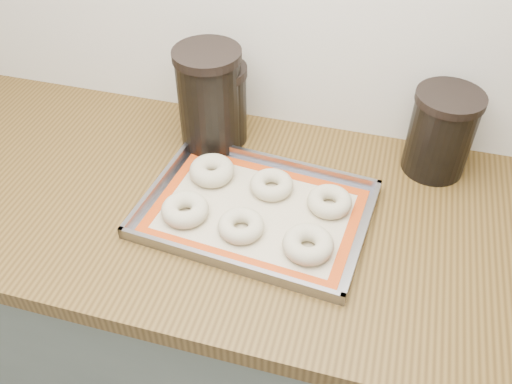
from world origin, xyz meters
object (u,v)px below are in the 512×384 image
(bagel_front_left, at_px, (185,210))
(bagel_back_left, at_px, (212,170))
(baking_tray, at_px, (256,211))
(bagel_back_mid, at_px, (272,185))
(canister_mid, at_px, (221,104))
(bagel_back_right, at_px, (330,202))
(bagel_front_mid, at_px, (241,226))
(canister_left, at_px, (210,99))
(canister_right, at_px, (441,133))
(bagel_front_right, at_px, (308,244))

(bagel_front_left, xyz_separation_m, bagel_back_left, (0.01, 0.13, 0.00))
(baking_tray, relative_size, bagel_back_mid, 5.23)
(canister_mid, bearing_deg, bagel_back_mid, -43.82)
(bagel_back_left, bearing_deg, bagel_back_right, -5.45)
(bagel_front_mid, height_order, bagel_back_right, same)
(canister_left, xyz_separation_m, canister_right, (0.52, 0.04, -0.02))
(bagel_back_right, bearing_deg, canister_left, 153.49)
(bagel_front_left, bearing_deg, canister_left, 96.79)
(baking_tray, distance_m, canister_mid, 0.29)
(baking_tray, relative_size, bagel_front_mid, 5.24)
(bagel_front_left, bearing_deg, bagel_front_right, -5.58)
(bagel_front_left, height_order, bagel_back_right, bagel_front_left)
(bagel_back_mid, bearing_deg, bagel_back_right, -8.31)
(bagel_back_left, xyz_separation_m, bagel_back_right, (0.27, -0.03, -0.00))
(baking_tray, xyz_separation_m, bagel_front_right, (0.13, -0.08, 0.02))
(baking_tray, relative_size, canister_left, 2.01)
(bagel_front_mid, height_order, canister_left, canister_left)
(canister_mid, relative_size, canister_right, 0.99)
(bagel_front_right, relative_size, canister_right, 0.51)
(canister_left, bearing_deg, bagel_front_left, -83.21)
(bagel_front_right, height_order, bagel_back_mid, bagel_front_right)
(bagel_front_mid, height_order, bagel_front_right, bagel_front_right)
(bagel_back_left, bearing_deg, bagel_back_mid, -2.73)
(baking_tray, xyz_separation_m, bagel_back_right, (0.14, 0.05, 0.01))
(baking_tray, bearing_deg, bagel_back_right, 20.24)
(bagel_front_mid, bearing_deg, baking_tray, 77.89)
(bagel_front_right, height_order, canister_mid, canister_mid)
(bagel_back_mid, distance_m, canister_left, 0.25)
(bagel_back_mid, bearing_deg, canister_left, 143.15)
(bagel_back_right, bearing_deg, baking_tray, -159.76)
(bagel_front_left, distance_m, canister_right, 0.58)
(bagel_front_right, bearing_deg, bagel_front_mid, 174.10)
(bagel_front_mid, relative_size, bagel_front_right, 0.94)
(bagel_front_left, bearing_deg, bagel_front_mid, -5.22)
(bagel_front_right, distance_m, bagel_back_left, 0.29)
(bagel_front_mid, bearing_deg, bagel_back_left, 127.86)
(bagel_back_mid, relative_size, canister_right, 0.48)
(bagel_back_mid, height_order, canister_right, canister_right)
(bagel_front_mid, distance_m, bagel_back_left, 0.18)
(bagel_front_mid, distance_m, canister_mid, 0.33)
(baking_tray, distance_m, bagel_back_right, 0.16)
(baking_tray, xyz_separation_m, bagel_front_mid, (-0.01, -0.06, 0.01))
(bagel_back_left, relative_size, canister_left, 0.41)
(baking_tray, height_order, bagel_back_mid, bagel_back_mid)
(bagel_front_mid, xyz_separation_m, bagel_back_right, (0.16, 0.12, 0.00))
(bagel_front_mid, bearing_deg, canister_mid, 114.87)
(bagel_front_mid, relative_size, bagel_back_mid, 1.00)
(baking_tray, xyz_separation_m, canister_left, (-0.17, 0.21, 0.12))
(bagel_front_left, height_order, bagel_front_right, same)
(canister_left, bearing_deg, canister_right, 4.67)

